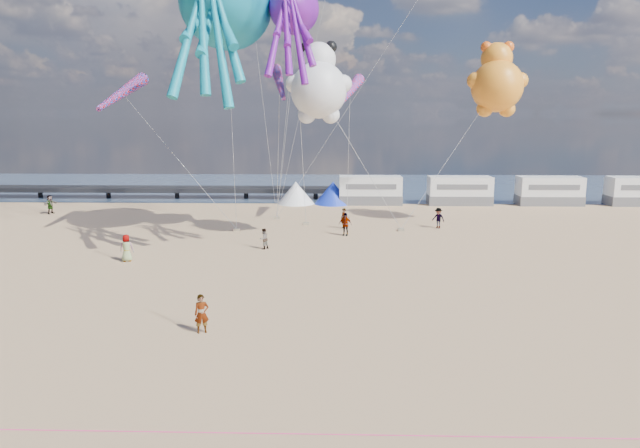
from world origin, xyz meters
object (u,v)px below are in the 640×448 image
(kite_teddy_orange, at_px, (497,86))
(motorhome_2, at_px, (549,191))
(sandbag_b, at_px, (306,224))
(kite_panda, at_px, (319,90))
(beachgoer_5, at_px, (344,218))
(beachgoer_3, at_px, (345,224))
(beachgoer_2, at_px, (438,218))
(motorhome_0, at_px, (370,190))
(windsock_right, at_px, (280,83))
(tent_blue, at_px, (333,193))
(windsock_mid, at_px, (350,91))
(sandbag_a, at_px, (237,229))
(sandbag_c, at_px, (401,230))
(sandbag_e, at_px, (277,218))
(kite_octopus_purple, at_px, (294,9))
(kite_octopus_teal, at_px, (226,3))
(sandbag_d, at_px, (347,218))
(standing_person, at_px, (202,314))
(beachgoer_0, at_px, (127,248))
(tent_white, at_px, (296,193))
(beachgoer_1, at_px, (264,239))
(windsock_left, at_px, (122,93))
(beachgoer_4, at_px, (50,204))
(motorhome_3, at_px, (640,191))
(motorhome_1, at_px, (459,190))

(kite_teddy_orange, bearing_deg, motorhome_2, 40.88)
(sandbag_b, distance_m, kite_panda, 12.86)
(beachgoer_5, xyz_separation_m, kite_teddy_orange, (12.52, 1.11, 10.89))
(beachgoer_3, xyz_separation_m, beachgoer_5, (-0.09, 2.87, -0.05))
(beachgoer_3, bearing_deg, motorhome_2, 53.83)
(beachgoer_2, relative_size, kite_teddy_orange, 0.24)
(motorhome_0, xyz_separation_m, windsock_right, (-8.07, -15.70, 10.33))
(tent_blue, relative_size, windsock_mid, 0.77)
(sandbag_a, relative_size, sandbag_c, 1.00)
(sandbag_e, xyz_separation_m, kite_octopus_purple, (2.36, -8.59, 16.79))
(motorhome_0, relative_size, sandbag_e, 13.20)
(kite_teddy_orange, bearing_deg, kite_octopus_teal, -177.76)
(beachgoer_3, xyz_separation_m, sandbag_b, (-3.33, 4.32, -0.80))
(sandbag_d, distance_m, sandbag_e, 6.47)
(standing_person, bearing_deg, beachgoer_2, 39.47)
(motorhome_0, height_order, tent_blue, motorhome_0)
(beachgoer_0, height_order, kite_panda, kite_panda)
(kite_octopus_purple, height_order, windsock_right, kite_octopus_purple)
(sandbag_a, bearing_deg, tent_white, 75.04)
(motorhome_2, bearing_deg, sandbag_c, -140.28)
(tent_blue, xyz_separation_m, standing_person, (-5.62, -36.95, -0.33))
(beachgoer_1, bearing_deg, windsock_mid, -169.79)
(beachgoer_1, height_order, windsock_right, windsock_right)
(sandbag_d, distance_m, kite_teddy_orange, 17.16)
(sandbag_e, height_order, windsock_left, windsock_left)
(beachgoer_4, bearing_deg, beachgoer_2, -76.90)
(beachgoer_0, xyz_separation_m, sandbag_a, (5.49, 10.09, -0.79))
(beachgoer_5, distance_m, kite_octopus_teal, 19.10)
(beachgoer_5, distance_m, windsock_left, 20.46)
(beachgoer_0, distance_m, sandbag_e, 17.60)
(windsock_left, height_order, windsock_right, windsock_left)
(tent_blue, xyz_separation_m, sandbag_d, (1.34, -8.89, -1.09))
(beachgoer_3, bearing_deg, motorhome_3, 44.63)
(beachgoer_3, distance_m, sandbag_c, 5.09)
(sandbag_c, distance_m, kite_octopus_teal, 22.10)
(beachgoer_2, relative_size, kite_octopus_teal, 0.13)
(kite_teddy_orange, bearing_deg, motorhome_1, 78.56)
(beachgoer_3, bearing_deg, sandbag_a, -173.06)
(kite_panda, height_order, windsock_mid, kite_panda)
(beachgoer_0, xyz_separation_m, sandbag_b, (11.12, 12.78, -0.79))
(beachgoer_2, xyz_separation_m, kite_panda, (-9.96, -5.20, 10.35))
(windsock_mid, bearing_deg, motorhome_2, 47.49)
(sandbag_c, bearing_deg, kite_teddy_orange, 14.96)
(tent_blue, xyz_separation_m, beachgoer_0, (-13.40, -24.72, -0.30))
(motorhome_0, relative_size, sandbag_a, 13.20)
(windsock_mid, bearing_deg, beachgoer_4, -167.25)
(beachgoer_0, xyz_separation_m, beachgoer_2, (22.37, 11.63, -0.02))
(beachgoer_5, relative_size, kite_teddy_orange, 0.24)
(beachgoer_1, xyz_separation_m, sandbag_c, (10.56, 6.65, -0.64))
(kite_octopus_purple, bearing_deg, beachgoer_3, 3.35)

